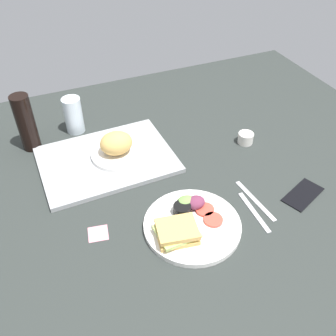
% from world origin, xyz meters
% --- Properties ---
extents(ground_plane, '(1.90, 1.50, 0.03)m').
position_xyz_m(ground_plane, '(0.00, 0.00, -0.01)').
color(ground_plane, '#282D2B').
extents(serving_tray, '(0.46, 0.34, 0.02)m').
position_xyz_m(serving_tray, '(-0.14, 0.19, 0.01)').
color(serving_tray, '#9EA0A3').
rests_on(serving_tray, ground_plane).
extents(bread_plate_near, '(0.20, 0.20, 0.09)m').
position_xyz_m(bread_plate_near, '(-0.10, 0.19, 0.05)').
color(bread_plate_near, white).
rests_on(bread_plate_near, serving_tray).
extents(plate_with_salad, '(0.28, 0.28, 0.05)m').
position_xyz_m(plate_with_salad, '(-0.01, -0.19, 0.02)').
color(plate_with_salad, white).
rests_on(plate_with_salad, ground_plane).
extents(drinking_glass, '(0.07, 0.07, 0.14)m').
position_xyz_m(drinking_glass, '(-0.20, 0.42, 0.07)').
color(drinking_glass, silver).
rests_on(drinking_glass, ground_plane).
extents(soda_bottle, '(0.06, 0.06, 0.21)m').
position_xyz_m(soda_bottle, '(-0.37, 0.37, 0.11)').
color(soda_bottle, black).
rests_on(soda_bottle, ground_plane).
extents(espresso_cup, '(0.06, 0.06, 0.04)m').
position_xyz_m(espresso_cup, '(0.36, 0.10, 0.02)').
color(espresso_cup, silver).
rests_on(espresso_cup, ground_plane).
extents(fork, '(0.02, 0.17, 0.01)m').
position_xyz_m(fork, '(0.20, -0.22, 0.00)').
color(fork, '#B7B7BC').
rests_on(fork, ground_plane).
extents(knife, '(0.03, 0.19, 0.01)m').
position_xyz_m(knife, '(0.23, -0.18, 0.00)').
color(knife, '#B7B7BC').
rests_on(knife, ground_plane).
extents(cell_phone, '(0.16, 0.12, 0.01)m').
position_xyz_m(cell_phone, '(0.38, -0.21, 0.00)').
color(cell_phone, black).
rests_on(cell_phone, ground_plane).
extents(sticky_note, '(0.06, 0.06, 0.00)m').
position_xyz_m(sticky_note, '(-0.26, -0.11, 0.00)').
color(sticky_note, pink).
rests_on(sticky_note, ground_plane).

